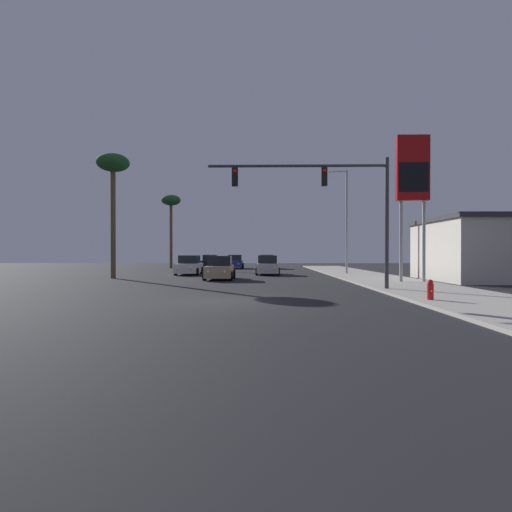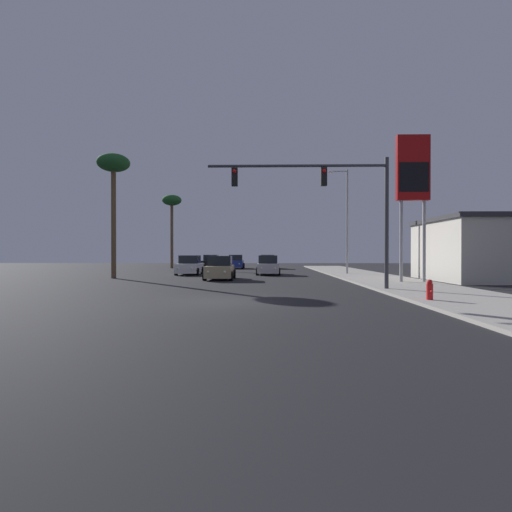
{
  "view_description": "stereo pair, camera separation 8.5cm",
  "coord_description": "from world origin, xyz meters",
  "px_view_note": "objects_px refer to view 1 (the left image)",
  "views": [
    {
      "loc": [
        1.4,
        -15.44,
        1.87
      ],
      "look_at": [
        0.99,
        8.49,
        1.7
      ],
      "focal_mm": 28.0,
      "sensor_mm": 36.0,
      "label": 1
    },
    {
      "loc": [
        1.48,
        -15.44,
        1.87
      ],
      "look_at": [
        0.99,
        8.49,
        1.7
      ],
      "focal_mm": 28.0,
      "sensor_mm": 36.0,
      "label": 2
    }
  ],
  "objects_px": {
    "car_black": "(210,262)",
    "car_white": "(189,266)",
    "car_red": "(267,262)",
    "car_blue": "(235,262)",
    "fire_hydrant": "(430,290)",
    "street_lamp": "(345,216)",
    "palm_tree_far": "(171,204)",
    "gas_station_sign": "(413,176)",
    "palm_tree_near": "(113,170)",
    "traffic_light_mast": "(333,194)",
    "car_silver": "(267,266)",
    "car_tan": "(220,269)"
  },
  "relations": [
    {
      "from": "fire_hydrant",
      "to": "palm_tree_near",
      "type": "bearing_deg",
      "value": 140.55
    },
    {
      "from": "car_blue",
      "to": "palm_tree_far",
      "type": "relative_size",
      "value": 0.47
    },
    {
      "from": "car_white",
      "to": "traffic_light_mast",
      "type": "bearing_deg",
      "value": 123.88
    },
    {
      "from": "palm_tree_near",
      "to": "car_silver",
      "type": "bearing_deg",
      "value": 25.21
    },
    {
      "from": "car_silver",
      "to": "car_white",
      "type": "distance_m",
      "value": 6.85
    },
    {
      "from": "car_red",
      "to": "car_white",
      "type": "relative_size",
      "value": 1.01
    },
    {
      "from": "car_silver",
      "to": "fire_hydrant",
      "type": "height_order",
      "value": "car_silver"
    },
    {
      "from": "palm_tree_far",
      "to": "gas_station_sign",
      "type": "bearing_deg",
      "value": -50.14
    },
    {
      "from": "palm_tree_near",
      "to": "fire_hydrant",
      "type": "bearing_deg",
      "value": -39.45
    },
    {
      "from": "car_silver",
      "to": "palm_tree_far",
      "type": "distance_m",
      "value": 20.1
    },
    {
      "from": "car_red",
      "to": "gas_station_sign",
      "type": "bearing_deg",
      "value": 111.95
    },
    {
      "from": "car_white",
      "to": "fire_hydrant",
      "type": "xyz_separation_m",
      "value": [
        12.75,
        -19.67,
        -0.27
      ]
    },
    {
      "from": "car_blue",
      "to": "palm_tree_far",
      "type": "height_order",
      "value": "palm_tree_far"
    },
    {
      "from": "car_blue",
      "to": "car_white",
      "type": "height_order",
      "value": "same"
    },
    {
      "from": "car_red",
      "to": "car_blue",
      "type": "bearing_deg",
      "value": -1.47
    },
    {
      "from": "car_red",
      "to": "car_blue",
      "type": "height_order",
      "value": "same"
    },
    {
      "from": "car_silver",
      "to": "palm_tree_near",
      "type": "bearing_deg",
      "value": 25.64
    },
    {
      "from": "car_red",
      "to": "palm_tree_near",
      "type": "xyz_separation_m",
      "value": [
        -11.64,
        -19.15,
        7.29
      ]
    },
    {
      "from": "traffic_light_mast",
      "to": "palm_tree_near",
      "type": "xyz_separation_m",
      "value": [
        -14.61,
        9.54,
        3.24
      ]
    },
    {
      "from": "car_silver",
      "to": "gas_station_sign",
      "type": "relative_size",
      "value": 0.48
    },
    {
      "from": "car_silver",
      "to": "fire_hydrant",
      "type": "relative_size",
      "value": 5.68
    },
    {
      "from": "traffic_light_mast",
      "to": "fire_hydrant",
      "type": "bearing_deg",
      "value": -59.54
    },
    {
      "from": "gas_station_sign",
      "to": "fire_hydrant",
      "type": "bearing_deg",
      "value": -106.89
    },
    {
      "from": "traffic_light_mast",
      "to": "car_black",
      "type": "bearing_deg",
      "value": 109.17
    },
    {
      "from": "car_black",
      "to": "palm_tree_near",
      "type": "relative_size",
      "value": 0.47
    },
    {
      "from": "car_black",
      "to": "car_white",
      "type": "relative_size",
      "value": 1.0
    },
    {
      "from": "car_tan",
      "to": "palm_tree_near",
      "type": "distance_m",
      "value": 10.91
    },
    {
      "from": "car_silver",
      "to": "traffic_light_mast",
      "type": "height_order",
      "value": "traffic_light_mast"
    },
    {
      "from": "car_white",
      "to": "traffic_light_mast",
      "type": "distance_m",
      "value": 18.33
    },
    {
      "from": "car_black",
      "to": "street_lamp",
      "type": "relative_size",
      "value": 0.48
    },
    {
      "from": "street_lamp",
      "to": "palm_tree_far",
      "type": "height_order",
      "value": "palm_tree_far"
    },
    {
      "from": "palm_tree_near",
      "to": "palm_tree_far",
      "type": "bearing_deg",
      "value": 90.86
    },
    {
      "from": "car_black",
      "to": "car_red",
      "type": "bearing_deg",
      "value": -176.61
    },
    {
      "from": "traffic_light_mast",
      "to": "palm_tree_near",
      "type": "relative_size",
      "value": 0.97
    },
    {
      "from": "car_silver",
      "to": "car_white",
      "type": "xyz_separation_m",
      "value": [
        -6.85,
        -0.1,
        0.0
      ]
    },
    {
      "from": "car_blue",
      "to": "car_tan",
      "type": "bearing_deg",
      "value": 89.75
    },
    {
      "from": "palm_tree_far",
      "to": "car_blue",
      "type": "bearing_deg",
      "value": -4.37
    },
    {
      "from": "car_black",
      "to": "traffic_light_mast",
      "type": "distance_m",
      "value": 30.28
    },
    {
      "from": "street_lamp",
      "to": "palm_tree_far",
      "type": "xyz_separation_m",
      "value": [
        -18.58,
        14.7,
        2.83
      ]
    },
    {
      "from": "traffic_light_mast",
      "to": "palm_tree_near",
      "type": "height_order",
      "value": "palm_tree_near"
    },
    {
      "from": "car_tan",
      "to": "car_black",
      "type": "height_order",
      "value": "same"
    },
    {
      "from": "car_red",
      "to": "fire_hydrant",
      "type": "relative_size",
      "value": 5.71
    },
    {
      "from": "car_white",
      "to": "gas_station_sign",
      "type": "xyz_separation_m",
      "value": [
        15.66,
        -10.06,
        5.86
      ]
    },
    {
      "from": "car_silver",
      "to": "fire_hydrant",
      "type": "xyz_separation_m",
      "value": [
        5.89,
        -19.77,
        -0.27
      ]
    },
    {
      "from": "car_black",
      "to": "gas_station_sign",
      "type": "bearing_deg",
      "value": 123.94
    },
    {
      "from": "car_white",
      "to": "gas_station_sign",
      "type": "distance_m",
      "value": 19.51
    },
    {
      "from": "car_white",
      "to": "palm_tree_far",
      "type": "relative_size",
      "value": 0.47
    },
    {
      "from": "gas_station_sign",
      "to": "palm_tree_far",
      "type": "distance_m",
      "value": 32.24
    },
    {
      "from": "car_blue",
      "to": "car_black",
      "type": "bearing_deg",
      "value": 10.1
    },
    {
      "from": "fire_hydrant",
      "to": "street_lamp",
      "type": "bearing_deg",
      "value": 87.53
    }
  ]
}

